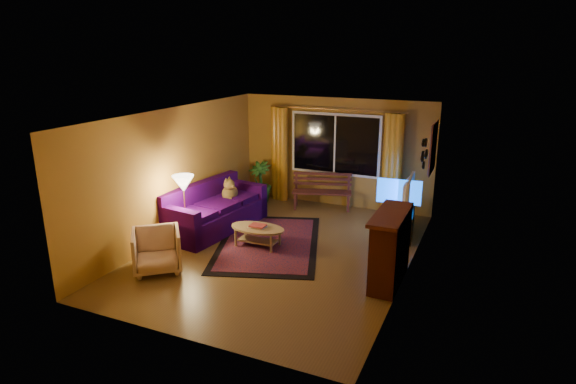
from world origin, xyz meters
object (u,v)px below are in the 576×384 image
at_px(armchair, 157,248).
at_px(floor_lamp, 185,211).
at_px(coffee_table, 258,237).
at_px(tv_console, 402,220).
at_px(sofa, 215,207).
at_px(bench, 322,200).

height_order(armchair, floor_lamp, floor_lamp).
xyz_separation_m(coffee_table, tv_console, (2.33, 1.75, 0.08)).
height_order(sofa, coffee_table, sofa).
bearing_deg(sofa, tv_console, 28.11).
xyz_separation_m(sofa, coffee_table, (1.20, -0.45, -0.27)).
bearing_deg(tv_console, floor_lamp, -155.26).
relative_size(armchair, floor_lamp, 0.58).
relative_size(sofa, coffee_table, 2.18).
xyz_separation_m(bench, armchair, (-1.41, -4.10, 0.19)).
xyz_separation_m(floor_lamp, coffee_table, (1.26, 0.47, -0.48)).
height_order(bench, coffee_table, bench).
height_order(bench, floor_lamp, floor_lamp).
distance_m(bench, sofa, 2.61).
relative_size(sofa, tv_console, 1.76).
bearing_deg(sofa, coffee_table, -12.83).
xyz_separation_m(armchair, tv_console, (3.40, 3.31, -0.12)).
height_order(armchair, tv_console, armchair).
distance_m(sofa, coffee_table, 1.31).
xyz_separation_m(bench, sofa, (-1.54, -2.09, 0.26)).
xyz_separation_m(sofa, floor_lamp, (-0.06, -0.93, 0.20)).
bearing_deg(coffee_table, tv_console, 37.01).
bearing_deg(armchair, floor_lamp, 60.28).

